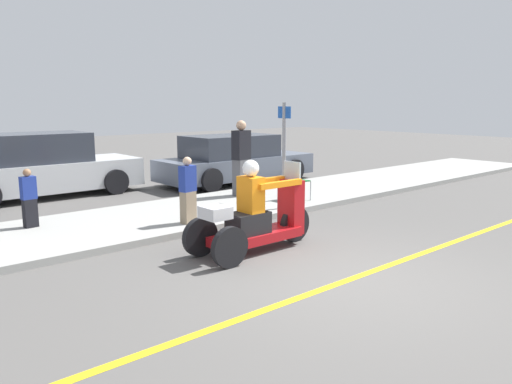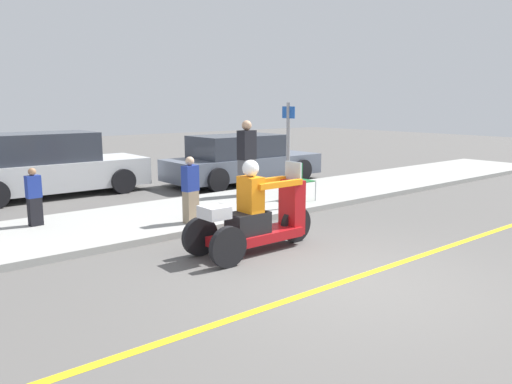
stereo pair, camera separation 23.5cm
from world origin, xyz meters
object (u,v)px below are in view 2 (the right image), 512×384
at_px(folding_chair_set_back, 299,178).
at_px(parked_car_lot_far, 242,160).
at_px(spectator_with_child, 191,191).
at_px(parked_car_lot_center, 48,166).
at_px(street_sign, 288,152).
at_px(motorcycle_trike, 257,219).
at_px(spectator_end_of_line, 34,198).
at_px(spectator_by_tree, 247,160).

relative_size(folding_chair_set_back, parked_car_lot_far, 0.17).
xyz_separation_m(spectator_with_child, folding_chair_set_back, (3.09, 0.34, -0.09)).
relative_size(parked_car_lot_far, parked_car_lot_center, 1.02).
bearing_deg(street_sign, parked_car_lot_far, 65.18).
bearing_deg(motorcycle_trike, folding_chair_set_back, 35.89).
xyz_separation_m(motorcycle_trike, street_sign, (2.19, 1.66, 0.80)).
bearing_deg(spectator_end_of_line, spectator_with_child, -34.49).
bearing_deg(parked_car_lot_far, parked_car_lot_center, 164.69).
distance_m(spectator_with_child, parked_car_lot_far, 5.53).
distance_m(spectator_by_tree, street_sign, 1.78).
bearing_deg(parked_car_lot_center, spectator_end_of_line, -110.33).
bearing_deg(spectator_end_of_line, spectator_by_tree, -0.71).
bearing_deg(parked_car_lot_center, spectator_with_child, -79.08).
bearing_deg(spectator_by_tree, parked_car_lot_far, 54.99).
distance_m(parked_car_lot_center, street_sign, 6.27).
xyz_separation_m(spectator_end_of_line, street_sign, (4.54, -1.79, 0.69)).
bearing_deg(motorcycle_trike, parked_car_lot_center, 98.48).
bearing_deg(parked_car_lot_center, motorcycle_trike, -81.52).
xyz_separation_m(spectator_by_tree, street_sign, (-0.27, -1.73, 0.34)).
bearing_deg(parked_car_lot_center, spectator_by_tree, -45.88).
bearing_deg(spectator_by_tree, motorcycle_trike, -125.98).
distance_m(spectator_end_of_line, spectator_with_child, 2.80).
bearing_deg(spectator_end_of_line, motorcycle_trike, -55.62).
height_order(folding_chair_set_back, street_sign, street_sign).
height_order(spectator_by_tree, parked_car_lot_far, spectator_by_tree).
height_order(spectator_by_tree, folding_chair_set_back, spectator_by_tree).
distance_m(parked_car_lot_far, street_sign, 4.40).
xyz_separation_m(motorcycle_trike, spectator_with_child, (-0.05, 1.86, 0.20)).
distance_m(spectator_by_tree, parked_car_lot_center, 5.03).
relative_size(spectator_end_of_line, spectator_by_tree, 0.59).
bearing_deg(motorcycle_trike, spectator_with_child, 91.60).
distance_m(folding_chair_set_back, street_sign, 1.22).
bearing_deg(parked_car_lot_far, street_sign, -114.82).
distance_m(spectator_end_of_line, parked_car_lot_far, 6.73).
distance_m(spectator_end_of_line, folding_chair_set_back, 5.53).
xyz_separation_m(spectator_end_of_line, folding_chair_set_back, (5.39, -1.25, -0.00)).
distance_m(motorcycle_trike, spectator_with_child, 1.87).
bearing_deg(spectator_with_child, spectator_end_of_line, 145.51).
relative_size(spectator_end_of_line, spectator_with_child, 0.86).
xyz_separation_m(motorcycle_trike, folding_chair_set_back, (3.04, 2.20, 0.11)).
height_order(folding_chair_set_back, parked_car_lot_far, parked_car_lot_far).
relative_size(motorcycle_trike, spectator_with_child, 1.85).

